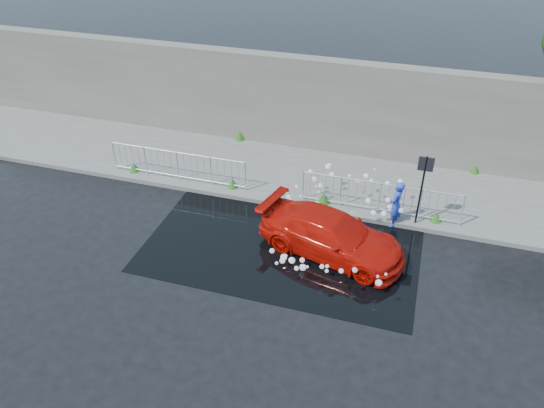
{
  "coord_description": "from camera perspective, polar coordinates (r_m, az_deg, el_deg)",
  "views": [
    {
      "loc": [
        3.85,
        -11.05,
        9.86
      ],
      "look_at": [
        -0.02,
        1.58,
        1.0
      ],
      "focal_mm": 35.0,
      "sensor_mm": 36.0,
      "label": 1
    }
  ],
  "objects": [
    {
      "name": "puddle",
      "position": [
        15.92,
        1.18,
        -4.4
      ],
      "size": [
        8.0,
        5.0,
        0.01
      ],
      "primitive_type": "cube",
      "color": "black",
      "rests_on": "ground"
    },
    {
      "name": "sign_post",
      "position": [
        16.32,
        15.95,
        2.53
      ],
      "size": [
        0.45,
        0.06,
        2.5
      ],
      "color": "black",
      "rests_on": "ground"
    },
    {
      "name": "curb",
      "position": [
        17.54,
        1.42,
        -0.04
      ],
      "size": [
        30.0,
        0.25,
        0.16
      ],
      "primitive_type": "cube",
      "color": "#5E5E5A",
      "rests_on": "ground"
    },
    {
      "name": "person",
      "position": [
        16.73,
        13.2,
        -0.04
      ],
      "size": [
        0.51,
        0.64,
        1.55
      ],
      "primitive_type": "imported",
      "rotation": [
        0.0,
        0.0,
        -1.83
      ],
      "color": "blue",
      "rests_on": "ground"
    },
    {
      "name": "ground",
      "position": [
        15.3,
        -1.68,
        -6.29
      ],
      "size": [
        90.0,
        90.0,
        0.0
      ],
      "primitive_type": "plane",
      "color": "black",
      "rests_on": "ground"
    },
    {
      "name": "retaining_wall",
      "position": [
        20.27,
        4.79,
        10.62
      ],
      "size": [
        30.0,
        0.6,
        3.5
      ],
      "primitive_type": "cube",
      "color": "#625C52",
      "rests_on": "pavement"
    },
    {
      "name": "pavement",
      "position": [
        19.18,
        3.05,
        3.13
      ],
      "size": [
        30.0,
        4.0,
        0.15
      ],
      "primitive_type": "cube",
      "color": "#5E5E5A",
      "rests_on": "ground"
    },
    {
      "name": "weeds",
      "position": [
        18.74,
        1.98,
        3.25
      ],
      "size": [
        12.17,
        3.93,
        0.4
      ],
      "color": "#155118",
      "rests_on": "pavement"
    },
    {
      "name": "red_car",
      "position": [
        15.36,
        6.45,
        -3.34
      ],
      "size": [
        4.64,
        2.81,
        1.26
      ],
      "primitive_type": "imported",
      "rotation": [
        0.0,
        0.0,
        1.31
      ],
      "color": "red",
      "rests_on": "ground"
    },
    {
      "name": "water_spray",
      "position": [
        15.88,
        7.22,
        -1.37
      ],
      "size": [
        3.71,
        5.51,
        1.04
      ],
      "color": "white",
      "rests_on": "ground"
    },
    {
      "name": "railing_left",
      "position": [
        18.76,
        -10.12,
        4.19
      ],
      "size": [
        5.05,
        0.05,
        1.1
      ],
      "color": "silver",
      "rests_on": "pavement"
    },
    {
      "name": "railing_right",
      "position": [
        17.06,
        11.51,
        0.77
      ],
      "size": [
        5.05,
        0.05,
        1.1
      ],
      "color": "silver",
      "rests_on": "pavement"
    }
  ]
}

